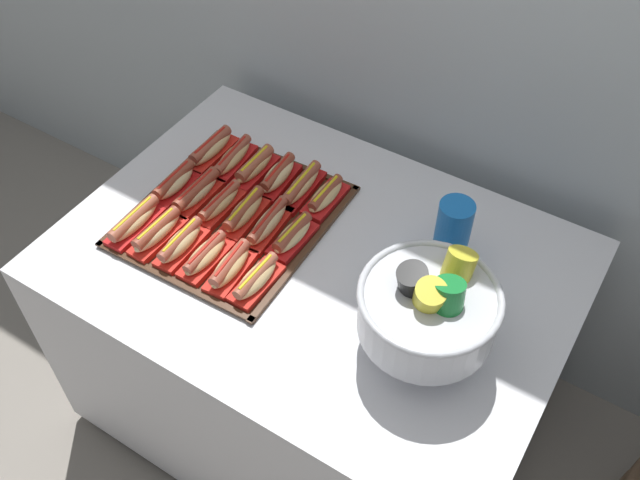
# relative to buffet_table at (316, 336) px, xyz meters

# --- Properties ---
(ground_plane) EXTENTS (10.00, 10.00, 0.00)m
(ground_plane) POSITION_rel_buffet_table_xyz_m (0.00, 0.00, -0.40)
(ground_plane) COLOR gray
(buffet_table) EXTENTS (1.28, 0.91, 0.76)m
(buffet_table) POSITION_rel_buffet_table_xyz_m (0.00, 0.00, 0.00)
(buffet_table) COLOR silver
(buffet_table) RESTS_ON ground_plane
(serving_tray) EXTENTS (0.49, 0.54, 0.01)m
(serving_tray) POSITION_rel_buffet_table_xyz_m (-0.26, -0.00, 0.36)
(serving_tray) COLOR #472B19
(serving_tray) RESTS_ON buffet_table
(hot_dog_0) EXTENTS (0.06, 0.18, 0.06)m
(hot_dog_0) POSITION_rel_buffet_table_xyz_m (-0.44, -0.17, 0.39)
(hot_dog_0) COLOR red
(hot_dog_0) RESTS_ON serving_tray
(hot_dog_1) EXTENTS (0.06, 0.17, 0.06)m
(hot_dog_1) POSITION_rel_buffet_table_xyz_m (-0.36, -0.17, 0.40)
(hot_dog_1) COLOR red
(hot_dog_1) RESTS_ON serving_tray
(hot_dog_2) EXTENTS (0.07, 0.16, 0.06)m
(hot_dog_2) POSITION_rel_buffet_table_xyz_m (-0.29, -0.17, 0.40)
(hot_dog_2) COLOR red
(hot_dog_2) RESTS_ON serving_tray
(hot_dog_3) EXTENTS (0.07, 0.16, 0.06)m
(hot_dog_3) POSITION_rel_buffet_table_xyz_m (-0.21, -0.17, 0.39)
(hot_dog_3) COLOR red
(hot_dog_3) RESTS_ON serving_tray
(hot_dog_4) EXTENTS (0.08, 0.17, 0.06)m
(hot_dog_4) POSITION_rel_buffet_table_xyz_m (-0.14, -0.17, 0.39)
(hot_dog_4) COLOR red
(hot_dog_4) RESTS_ON serving_tray
(hot_dog_5) EXTENTS (0.07, 0.16, 0.06)m
(hot_dog_5) POSITION_rel_buffet_table_xyz_m (-0.06, -0.16, 0.39)
(hot_dog_5) COLOR red
(hot_dog_5) RESTS_ON serving_tray
(hot_dog_6) EXTENTS (0.07, 0.16, 0.06)m
(hot_dog_6) POSITION_rel_buffet_table_xyz_m (-0.44, -0.01, 0.40)
(hot_dog_6) COLOR #B21414
(hot_dog_6) RESTS_ON serving_tray
(hot_dog_7) EXTENTS (0.06, 0.17, 0.06)m
(hot_dog_7) POSITION_rel_buffet_table_xyz_m (-0.37, -0.01, 0.40)
(hot_dog_7) COLOR red
(hot_dog_7) RESTS_ON serving_tray
(hot_dog_8) EXTENTS (0.06, 0.16, 0.06)m
(hot_dog_8) POSITION_rel_buffet_table_xyz_m (-0.29, -0.01, 0.39)
(hot_dog_8) COLOR red
(hot_dog_8) RESTS_ON serving_tray
(hot_dog_9) EXTENTS (0.08, 0.18, 0.06)m
(hot_dog_9) POSITION_rel_buffet_table_xyz_m (-0.22, -0.00, 0.40)
(hot_dog_9) COLOR red
(hot_dog_9) RESTS_ON serving_tray
(hot_dog_10) EXTENTS (0.07, 0.18, 0.06)m
(hot_dog_10) POSITION_rel_buffet_table_xyz_m (-0.14, -0.00, 0.39)
(hot_dog_10) COLOR red
(hot_dog_10) RESTS_ON serving_tray
(hot_dog_11) EXTENTS (0.07, 0.15, 0.06)m
(hot_dog_11) POSITION_rel_buffet_table_xyz_m (-0.07, 0.00, 0.39)
(hot_dog_11) COLOR red
(hot_dog_11) RESTS_ON serving_tray
(hot_dog_12) EXTENTS (0.07, 0.18, 0.06)m
(hot_dog_12) POSITION_rel_buffet_table_xyz_m (-0.45, 0.16, 0.40)
(hot_dog_12) COLOR red
(hot_dog_12) RESTS_ON serving_tray
(hot_dog_13) EXTENTS (0.07, 0.18, 0.06)m
(hot_dog_13) POSITION_rel_buffet_table_xyz_m (-0.37, 0.16, 0.39)
(hot_dog_13) COLOR red
(hot_dog_13) RESTS_ON serving_tray
(hot_dog_14) EXTENTS (0.06, 0.17, 0.06)m
(hot_dog_14) POSITION_rel_buffet_table_xyz_m (-0.30, 0.16, 0.39)
(hot_dog_14) COLOR red
(hot_dog_14) RESTS_ON serving_tray
(hot_dog_15) EXTENTS (0.08, 0.17, 0.06)m
(hot_dog_15) POSITION_rel_buffet_table_xyz_m (-0.22, 0.16, 0.39)
(hot_dog_15) COLOR #B21414
(hot_dog_15) RESTS_ON serving_tray
(hot_dog_16) EXTENTS (0.07, 0.19, 0.06)m
(hot_dog_16) POSITION_rel_buffet_table_xyz_m (-0.15, 0.16, 0.39)
(hot_dog_16) COLOR #B21414
(hot_dog_16) RESTS_ON serving_tray
(hot_dog_17) EXTENTS (0.07, 0.16, 0.06)m
(hot_dog_17) POSITION_rel_buffet_table_xyz_m (-0.07, 0.17, 0.39)
(hot_dog_17) COLOR red
(hot_dog_17) RESTS_ON serving_tray
(punch_bowl) EXTENTS (0.30, 0.30, 0.26)m
(punch_bowl) POSITION_rel_buffet_table_xyz_m (0.35, -0.11, 0.50)
(punch_bowl) COLOR silver
(punch_bowl) RESTS_ON buffet_table
(cup_stack) EXTENTS (0.09, 0.09, 0.19)m
(cup_stack) POSITION_rel_buffet_table_xyz_m (0.29, 0.16, 0.45)
(cup_stack) COLOR blue
(cup_stack) RESTS_ON buffet_table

